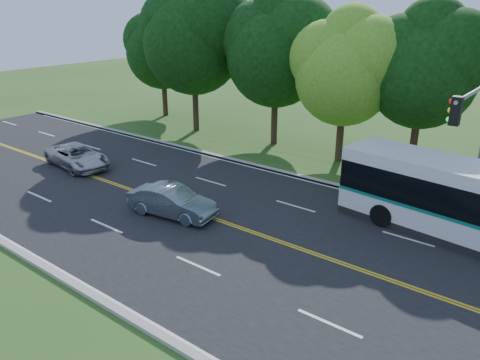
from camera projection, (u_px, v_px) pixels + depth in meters
The scene contains 10 objects.
ground at pixel (262, 236), 19.89m from camera, with size 120.00×120.00×0.00m, color #30531B.
road at pixel (262, 236), 19.88m from camera, with size 60.00×14.00×0.02m, color black.
curb_north at pixel (339, 186), 25.14m from camera, with size 60.00×0.30×0.15m, color #A39D93.
curb_south at pixel (130, 318), 14.58m from camera, with size 60.00×0.30×0.15m, color #A39D93.
grass_verge at pixel (354, 177), 26.52m from camera, with size 60.00×4.00×0.10m, color #30531B.
lane_markings at pixel (261, 235), 19.93m from camera, with size 57.60×13.82×0.00m.
tree_row at pixel (308, 46), 29.42m from camera, with size 44.70×9.10×13.84m.
traffic_signal at pixel (477, 127), 18.50m from camera, with size 0.42×6.10×7.00m.
sedan at pixel (172, 201), 21.53m from camera, with size 1.48×4.23×1.39m, color slate.
suv at pixel (77, 156), 28.04m from camera, with size 2.20×4.76×1.32m, color #B0B1B4.
Camera 1 is at (10.14, -14.61, 9.26)m, focal length 35.00 mm.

